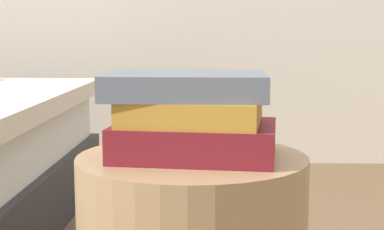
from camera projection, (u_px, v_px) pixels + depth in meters
book_maroon at (195, 140)px, 1.07m from camera, size 0.30×0.22×0.06m
book_ochre at (193, 111)px, 1.06m from camera, size 0.26×0.21×0.04m
book_slate at (186, 86)px, 1.06m from camera, size 0.28×0.20×0.04m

